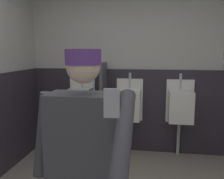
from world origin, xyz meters
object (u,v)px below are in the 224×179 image
(urinal_right, at_px, (180,106))
(cell_phone, at_px, (112,103))
(urinal_middle, at_px, (129,104))
(person, at_px, (84,157))
(urinal_left, at_px, (81,102))

(urinal_right, bearing_deg, cell_phone, -101.91)
(urinal_middle, distance_m, urinal_right, 0.75)
(urinal_right, distance_m, person, 2.37)
(urinal_right, height_order, person, person)
(urinal_left, height_order, urinal_middle, same)
(urinal_left, xyz_separation_m, cell_phone, (0.93, -2.71, 0.60))
(urinal_right, xyz_separation_m, person, (-0.82, -2.21, 0.14))
(person, bearing_deg, urinal_left, 106.96)
(urinal_left, relative_size, urinal_right, 1.00)
(urinal_right, bearing_deg, urinal_left, 180.00)
(urinal_middle, distance_m, person, 2.22)
(person, bearing_deg, urinal_middle, 88.06)
(cell_phone, bearing_deg, person, 110.30)
(urinal_middle, relative_size, urinal_right, 1.00)
(urinal_left, distance_m, urinal_middle, 0.75)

